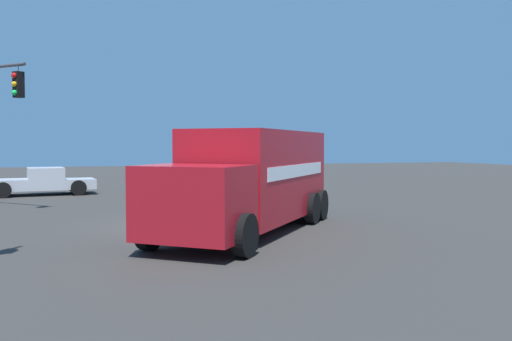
% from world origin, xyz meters
% --- Properties ---
extents(ground_plane, '(100.00, 100.00, 0.00)m').
position_xyz_m(ground_plane, '(0.00, 0.00, 0.00)').
color(ground_plane, '#33302D').
extents(delivery_truck, '(7.91, 7.23, 2.92)m').
position_xyz_m(delivery_truck, '(2.07, 1.87, 1.52)').
color(delivery_truck, '#AD141E').
rests_on(delivery_truck, ground).
extents(pickup_silver, '(2.66, 5.37, 1.38)m').
position_xyz_m(pickup_silver, '(-12.36, -4.46, 0.73)').
color(pickup_silver, '#B7BABF').
rests_on(pickup_silver, ground).
extents(sedan_maroon, '(2.26, 4.41, 1.31)m').
position_xyz_m(sedan_maroon, '(-9.93, 2.88, 0.63)').
color(sedan_maroon, maroon).
rests_on(sedan_maroon, ground).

